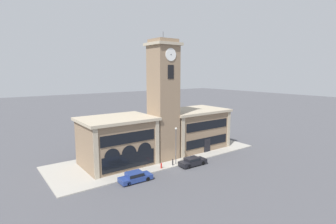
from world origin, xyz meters
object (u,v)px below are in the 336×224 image
parked_car_near (135,177)px  parked_car_mid (193,161)px  bollard (173,162)px  street_lamp (176,140)px  fire_hydrant (161,166)px

parked_car_near → parked_car_mid: size_ratio=0.99×
parked_car_near → bollard: (7.83, 1.69, -0.05)m
parked_car_mid → street_lamp: size_ratio=0.78×
parked_car_mid → fire_hydrant: parked_car_mid is taller
parked_car_mid → bollard: bearing=150.4°
parked_car_near → street_lamp: bearing=13.9°
parked_car_near → street_lamp: 9.36m
street_lamp → fire_hydrant: 4.62m
parked_car_near → fire_hydrant: parked_car_near is taller
parked_car_mid → fire_hydrant: bearing=163.3°
street_lamp → parked_car_near: bearing=-168.2°
parked_car_near → fire_hydrant: bearing=18.9°
parked_car_mid → parked_car_near: bearing=-178.0°
bollard → fire_hydrant: bearing=179.9°
parked_car_near → bollard: bearing=14.2°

